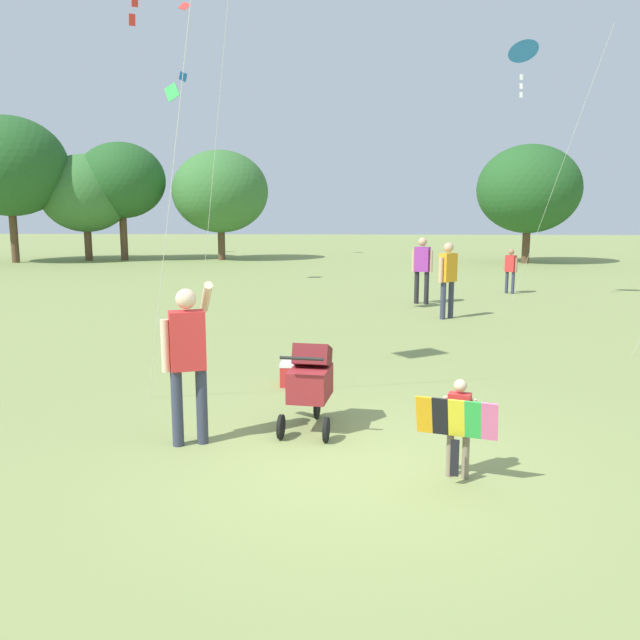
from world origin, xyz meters
TOP-DOWN VIEW (x-y plane):
  - ground_plane at (0.00, 0.00)m, footprint 120.00×120.00m
  - treeline_distant at (-2.07, 25.53)m, footprint 43.39×6.77m
  - child_with_butterfly_kite at (1.04, -0.30)m, footprint 0.76×0.44m
  - person_adult_flyer at (-1.75, 0.51)m, footprint 0.57×0.64m
  - stroller at (-0.45, 1.09)m, footprint 0.61×1.11m
  - kite_green_novelty at (4.33, 11.43)m, footprint 1.47×3.69m
  - distant_kites_cluster at (-4.67, 24.74)m, footprint 29.65×15.11m
  - person_red_shirt at (1.91, 11.51)m, footprint 0.55×0.37m
  - person_couple_left at (2.26, 9.09)m, footprint 0.46×0.43m
  - person_kid_running at (4.84, 13.85)m, footprint 0.34×0.33m
  - cooler_box at (-0.79, 2.98)m, footprint 0.45×0.33m

SIDE VIEW (x-z plane):
  - ground_plane at x=0.00m, z-range 0.00..0.00m
  - cooler_box at x=-0.79m, z-range 0.00..0.35m
  - child_with_butterfly_kite at x=1.04m, z-range 0.10..1.08m
  - stroller at x=-0.45m, z-range 0.09..1.12m
  - person_kid_running at x=4.84m, z-range 0.12..1.48m
  - person_adult_flyer at x=-1.75m, z-range 0.14..1.95m
  - person_couple_left at x=2.26m, z-range 0.16..1.95m
  - person_red_shirt at x=1.91m, z-range 0.16..1.96m
  - treeline_distant at x=-2.07m, z-range 0.32..7.19m
  - kite_green_novelty at x=4.33m, z-range 3.07..9.84m
  - distant_kites_cluster at x=-4.67m, z-range 6.42..15.62m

